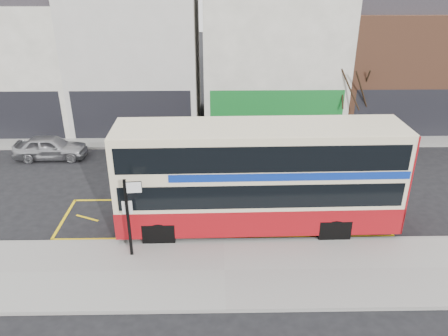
{
  "coord_description": "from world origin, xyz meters",
  "views": [
    {
      "loc": [
        -0.25,
        -15.0,
        10.16
      ],
      "look_at": [
        0.06,
        2.0,
        2.2
      ],
      "focal_mm": 35.0,
      "sensor_mm": 36.0,
      "label": 1
    }
  ],
  "objects_px": {
    "car_grey": "(220,145)",
    "street_tree_right": "(354,77)",
    "double_decker_bus": "(259,177)",
    "car_silver": "(51,147)",
    "car_white": "(360,141)",
    "bus_stop_post": "(129,211)"
  },
  "relations": [
    {
      "from": "car_silver",
      "to": "bus_stop_post",
      "type": "bearing_deg",
      "value": -147.41
    },
    {
      "from": "car_white",
      "to": "double_decker_bus",
      "type": "bearing_deg",
      "value": 128.52
    },
    {
      "from": "car_grey",
      "to": "car_white",
      "type": "distance_m",
      "value": 8.2
    },
    {
      "from": "car_grey",
      "to": "car_white",
      "type": "bearing_deg",
      "value": -96.79
    },
    {
      "from": "car_silver",
      "to": "car_grey",
      "type": "distance_m",
      "value": 9.72
    },
    {
      "from": "bus_stop_post",
      "to": "street_tree_right",
      "type": "xyz_separation_m",
      "value": [
        11.63,
        12.55,
        1.89
      ]
    },
    {
      "from": "double_decker_bus",
      "to": "car_white",
      "type": "height_order",
      "value": "double_decker_bus"
    },
    {
      "from": "double_decker_bus",
      "to": "car_white",
      "type": "relative_size",
      "value": 2.16
    },
    {
      "from": "car_grey",
      "to": "car_silver",
      "type": "bearing_deg",
      "value": 83.17
    },
    {
      "from": "car_grey",
      "to": "street_tree_right",
      "type": "height_order",
      "value": "street_tree_right"
    },
    {
      "from": "car_silver",
      "to": "car_white",
      "type": "distance_m",
      "value": 17.92
    },
    {
      "from": "bus_stop_post",
      "to": "car_grey",
      "type": "height_order",
      "value": "bus_stop_post"
    },
    {
      "from": "double_decker_bus",
      "to": "bus_stop_post",
      "type": "relative_size",
      "value": 3.6
    },
    {
      "from": "double_decker_bus",
      "to": "car_white",
      "type": "xyz_separation_m",
      "value": [
        6.7,
        7.95,
        -1.62
      ]
    },
    {
      "from": "car_grey",
      "to": "street_tree_right",
      "type": "distance_m",
      "value": 9.26
    },
    {
      "from": "car_white",
      "to": "car_silver",
      "type": "bearing_deg",
      "value": 80.21
    },
    {
      "from": "car_grey",
      "to": "car_white",
      "type": "xyz_separation_m",
      "value": [
        8.2,
        0.23,
        0.09
      ]
    },
    {
      "from": "bus_stop_post",
      "to": "car_silver",
      "type": "height_order",
      "value": "bus_stop_post"
    },
    {
      "from": "bus_stop_post",
      "to": "car_white",
      "type": "bearing_deg",
      "value": 35.66
    },
    {
      "from": "double_decker_bus",
      "to": "street_tree_right",
      "type": "relative_size",
      "value": 1.98
    },
    {
      "from": "double_decker_bus",
      "to": "car_white",
      "type": "distance_m",
      "value": 10.52
    },
    {
      "from": "bus_stop_post",
      "to": "car_silver",
      "type": "distance_m",
      "value": 11.48
    }
  ]
}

